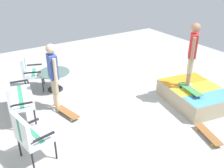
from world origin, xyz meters
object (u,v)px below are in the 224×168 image
at_px(person_watching, 53,73).
at_px(patio_table, 54,77).
at_px(patio_chair_near_house, 29,70).
at_px(patio_bench, 15,94).
at_px(patio_chair_by_wall, 29,134).
at_px(skateboard_spare, 208,134).
at_px(person_skater, 192,52).
at_px(skateboard_on_ramp, 190,89).
at_px(skate_ramp, 195,95).
at_px(skateboard_by_bench, 67,112).

bearing_deg(person_watching, patio_table, -18.90).
xyz_separation_m(patio_chair_near_house, patio_table, (-0.43, -0.57, -0.21)).
xyz_separation_m(patio_bench, patio_chair_near_house, (1.26, -0.70, -0.00)).
relative_size(patio_chair_by_wall, skateboard_spare, 1.24).
height_order(person_skater, skateboard_on_ramp, person_skater).
distance_m(skateboard_spare, skateboard_on_ramp, 1.32).
height_order(patio_chair_near_house, skateboard_on_ramp, patio_chair_near_house).
bearing_deg(patio_chair_near_house, patio_bench, 150.95).
xyz_separation_m(skate_ramp, person_skater, (0.15, 0.19, 1.20)).
bearing_deg(skateboard_on_ramp, patio_table, 42.24).
bearing_deg(skateboard_spare, patio_chair_near_house, 30.31).
distance_m(skate_ramp, skateboard_spare, 1.51).
bearing_deg(person_skater, skateboard_spare, 151.19).
relative_size(skate_ramp, person_watching, 1.25).
bearing_deg(skateboard_by_bench, skate_ramp, -111.74).
height_order(skate_ramp, patio_bench, patio_bench).
xyz_separation_m(patio_bench, person_watching, (-0.19, -0.92, 0.39)).
bearing_deg(skateboard_by_bench, patio_bench, 58.43).
bearing_deg(skateboard_on_ramp, person_skater, -35.23).
height_order(skateboard_spare, skateboard_on_ramp, skateboard_on_ramp).
bearing_deg(skateboard_by_bench, patio_chair_near_house, 9.39).
relative_size(patio_bench, person_watching, 0.77).
height_order(skate_ramp, patio_chair_near_house, patio_chair_near_house).
xyz_separation_m(person_skater, skateboard_on_ramp, (-0.23, 0.16, -0.90)).
xyz_separation_m(patio_chair_by_wall, person_skater, (-0.01, -4.12, 0.81)).
height_order(patio_chair_near_house, patio_table, patio_chair_near_house).
distance_m(skate_ramp, patio_table, 3.96).
height_order(skate_ramp, person_watching, person_watching).
bearing_deg(skateboard_by_bench, skateboard_on_ramp, -115.53).
distance_m(patio_chair_by_wall, person_skater, 4.19).
bearing_deg(person_watching, skateboard_spare, -141.29).
height_order(skate_ramp, skateboard_spare, skate_ramp).
distance_m(patio_bench, patio_table, 1.53).
distance_m(patio_bench, person_skater, 4.39).
distance_m(patio_chair_near_house, person_skater, 4.49).
height_order(patio_table, person_skater, person_skater).
bearing_deg(person_skater, patio_table, 46.46).
distance_m(patio_chair_near_house, patio_chair_by_wall, 3.10).
bearing_deg(skate_ramp, patio_bench, 65.71).
xyz_separation_m(person_watching, person_skater, (-1.54, -3.03, 0.41)).
xyz_separation_m(skate_ramp, skateboard_by_bench, (1.25, 3.14, -0.14)).
xyz_separation_m(skate_ramp, patio_chair_by_wall, (0.16, 4.31, 0.39)).
xyz_separation_m(patio_bench, person_skater, (-1.72, -3.96, 0.81)).
bearing_deg(person_skater, skateboard_on_ramp, 144.77).
distance_m(patio_table, skateboard_by_bench, 1.51).
distance_m(patio_table, skateboard_spare, 4.36).
xyz_separation_m(patio_chair_near_house, skateboard_on_ramp, (-3.21, -3.10, -0.09)).
bearing_deg(skateboard_spare, patio_bench, 46.51).
distance_m(person_skater, skateboard_by_bench, 3.42).
xyz_separation_m(patio_chair_near_house, skateboard_spare, (-4.32, -2.52, -0.53)).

